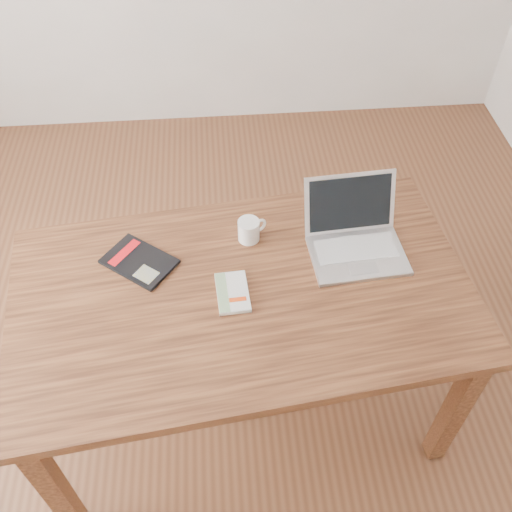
{
  "coord_description": "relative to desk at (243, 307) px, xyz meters",
  "views": [
    {
      "loc": [
        0.13,
        -1.29,
        2.23
      ],
      "look_at": [
        0.24,
        -0.05,
        0.85
      ],
      "focal_mm": 40.0,
      "sensor_mm": 36.0,
      "label": 1
    }
  ],
  "objects": [
    {
      "name": "desk",
      "position": [
        0.0,
        0.0,
        0.0
      ],
      "size": [
        1.62,
        1.04,
        0.75
      ],
      "rotation": [
        0.0,
        0.0,
        0.12
      ],
      "color": "#532E19",
      "rests_on": "ground"
    },
    {
      "name": "room",
      "position": [
        -0.26,
        0.11,
        0.69
      ],
      "size": [
        4.04,
        4.04,
        2.7
      ],
      "color": "#57321D",
      "rests_on": "ground"
    },
    {
      "name": "black_guidebook",
      "position": [
        -0.35,
        0.15,
        0.1
      ],
      "size": [
        0.29,
        0.27,
        0.01
      ],
      "rotation": [
        0.0,
        0.0,
        0.91
      ],
      "color": "black",
      "rests_on": "desk"
    },
    {
      "name": "coffee_mug",
      "position": [
        0.04,
        0.24,
        0.13
      ],
      "size": [
        0.11,
        0.08,
        0.08
      ],
      "rotation": [
        0.0,
        0.0,
        0.49
      ],
      "color": "white",
      "rests_on": "desk"
    },
    {
      "name": "white_guidebook",
      "position": [
        -0.03,
        -0.01,
        0.1
      ],
      "size": [
        0.11,
        0.18,
        0.02
      ],
      "rotation": [
        0.0,
        0.0,
        0.06
      ],
      "color": "silver",
      "rests_on": "desk"
    },
    {
      "name": "laptop",
      "position": [
        0.41,
        0.17,
        0.14
      ],
      "size": [
        0.35,
        0.33,
        0.22
      ],
      "rotation": [
        0.0,
        0.0,
        0.07
      ],
      "color": "silver",
      "rests_on": "desk"
    }
  ]
}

